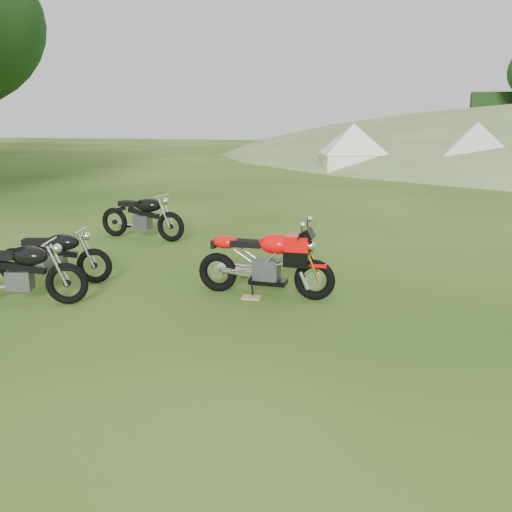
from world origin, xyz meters
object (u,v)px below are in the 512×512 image
(vintage_moto_b, at_px, (18,271))
(tent_left, at_px, (353,146))
(sport_motorcycle, at_px, (265,256))
(vintage_moto_a, at_px, (54,255))
(vintage_moto_d, at_px, (142,215))
(tent_mid, at_px, (476,148))
(plywood_board, at_px, (252,297))

(vintage_moto_b, bearing_deg, tent_left, 67.95)
(sport_motorcycle, relative_size, vintage_moto_a, 1.12)
(vintage_moto_d, bearing_deg, tent_mid, 71.32)
(sport_motorcycle, relative_size, tent_mid, 0.68)
(sport_motorcycle, distance_m, vintage_moto_a, 3.26)
(vintage_moto_b, bearing_deg, vintage_moto_a, 82.31)
(vintage_moto_b, relative_size, vintage_moto_d, 0.94)
(vintage_moto_a, relative_size, tent_left, 0.62)
(sport_motorcycle, bearing_deg, vintage_moto_d, 139.44)
(vintage_moto_a, bearing_deg, tent_left, 69.48)
(tent_left, xyz_separation_m, tent_mid, (5.34, -0.92, 0.03))
(sport_motorcycle, height_order, tent_left, tent_left)
(vintage_moto_a, height_order, tent_mid, tent_mid)
(sport_motorcycle, height_order, tent_mid, tent_mid)
(vintage_moto_d, distance_m, tent_left, 17.03)
(sport_motorcycle, xyz_separation_m, plywood_board, (-0.15, -0.18, -0.56))
(tent_mid, bearing_deg, plywood_board, -104.29)
(sport_motorcycle, relative_size, vintage_moto_b, 1.05)
(plywood_board, xyz_separation_m, vintage_moto_b, (-2.96, -1.05, 0.46))
(sport_motorcycle, relative_size, tent_left, 0.69)
(vintage_moto_a, bearing_deg, vintage_moto_b, -95.42)
(plywood_board, height_order, vintage_moto_d, vintage_moto_d)
(sport_motorcycle, xyz_separation_m, vintage_moto_a, (-3.25, -0.20, -0.12))
(vintage_moto_a, height_order, vintage_moto_d, vintage_moto_d)
(plywood_board, distance_m, tent_left, 20.14)
(vintage_moto_d, height_order, tent_mid, tent_mid)
(sport_motorcycle, xyz_separation_m, vintage_moto_b, (-3.11, -1.23, -0.09))
(vintage_moto_d, bearing_deg, vintage_moto_b, -77.82)
(vintage_moto_b, relative_size, tent_mid, 0.64)
(vintage_moto_b, relative_size, tent_left, 0.66)
(tent_left, bearing_deg, plywood_board, -104.08)
(plywood_board, bearing_deg, vintage_moto_a, -179.76)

